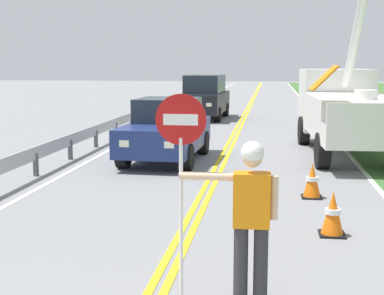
{
  "coord_description": "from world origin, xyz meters",
  "views": [
    {
      "loc": [
        1.27,
        -2.15,
        2.65
      ],
      "look_at": [
        -0.06,
        7.22,
        1.2
      ],
      "focal_mm": 51.45,
      "sensor_mm": 36.0,
      "label": 1
    }
  ],
  "objects_px": {
    "stop_sign_paddle": "(181,151)",
    "traffic_cone_mid": "(312,181)",
    "oncoming_suv_second": "(205,97)",
    "utility_bucket_truck": "(347,106)",
    "flagger_worker": "(251,212)",
    "oncoming_sedan_nearest": "(166,130)",
    "traffic_cone_lead": "(333,214)"
  },
  "relations": [
    {
      "from": "stop_sign_paddle",
      "to": "utility_bucket_truck",
      "type": "xyz_separation_m",
      "value": [
        3.2,
        10.82,
        -0.29
      ]
    },
    {
      "from": "flagger_worker",
      "to": "stop_sign_paddle",
      "type": "distance_m",
      "value": 1.02
    },
    {
      "from": "stop_sign_paddle",
      "to": "traffic_cone_mid",
      "type": "relative_size",
      "value": 3.33
    },
    {
      "from": "oncoming_sedan_nearest",
      "to": "utility_bucket_truck",
      "type": "bearing_deg",
      "value": 21.29
    },
    {
      "from": "flagger_worker",
      "to": "oncoming_sedan_nearest",
      "type": "relative_size",
      "value": 0.44
    },
    {
      "from": "flagger_worker",
      "to": "stop_sign_paddle",
      "type": "bearing_deg",
      "value": -178.96
    },
    {
      "from": "oncoming_sedan_nearest",
      "to": "flagger_worker",
      "type": "bearing_deg",
      "value": -73.52
    },
    {
      "from": "stop_sign_paddle",
      "to": "oncoming_sedan_nearest",
      "type": "distance_m",
      "value": 9.09
    },
    {
      "from": "oncoming_suv_second",
      "to": "traffic_cone_mid",
      "type": "bearing_deg",
      "value": -75.5
    },
    {
      "from": "stop_sign_paddle",
      "to": "oncoming_sedan_nearest",
      "type": "bearing_deg",
      "value": 101.78
    },
    {
      "from": "oncoming_suv_second",
      "to": "traffic_cone_lead",
      "type": "distance_m",
      "value": 18.27
    },
    {
      "from": "flagger_worker",
      "to": "traffic_cone_lead",
      "type": "height_order",
      "value": "flagger_worker"
    },
    {
      "from": "flagger_worker",
      "to": "utility_bucket_truck",
      "type": "xyz_separation_m",
      "value": [
        2.43,
        10.8,
        0.37
      ]
    },
    {
      "from": "flagger_worker",
      "to": "traffic_cone_mid",
      "type": "height_order",
      "value": "flagger_worker"
    },
    {
      "from": "stop_sign_paddle",
      "to": "oncoming_suv_second",
      "type": "xyz_separation_m",
      "value": [
        -2.15,
        20.42,
        -0.65
      ]
    },
    {
      "from": "utility_bucket_truck",
      "to": "stop_sign_paddle",
      "type": "bearing_deg",
      "value": -106.46
    },
    {
      "from": "stop_sign_paddle",
      "to": "utility_bucket_truck",
      "type": "distance_m",
      "value": 11.28
    },
    {
      "from": "oncoming_suv_second",
      "to": "oncoming_sedan_nearest",
      "type": "bearing_deg",
      "value": -88.48
    },
    {
      "from": "utility_bucket_truck",
      "to": "traffic_cone_lead",
      "type": "distance_m",
      "value": 8.35
    },
    {
      "from": "flagger_worker",
      "to": "traffic_cone_mid",
      "type": "bearing_deg",
      "value": 78.25
    },
    {
      "from": "oncoming_suv_second",
      "to": "flagger_worker",
      "type": "bearing_deg",
      "value": -81.85
    },
    {
      "from": "traffic_cone_mid",
      "to": "stop_sign_paddle",
      "type": "bearing_deg",
      "value": -109.77
    },
    {
      "from": "oncoming_suv_second",
      "to": "traffic_cone_mid",
      "type": "distance_m",
      "value": 15.88
    },
    {
      "from": "traffic_cone_lead",
      "to": "utility_bucket_truck",
      "type": "bearing_deg",
      "value": 81.38
    },
    {
      "from": "utility_bucket_truck",
      "to": "oncoming_suv_second",
      "type": "xyz_separation_m",
      "value": [
        -5.35,
        9.6,
        -0.36
      ]
    },
    {
      "from": "flagger_worker",
      "to": "utility_bucket_truck",
      "type": "height_order",
      "value": "utility_bucket_truck"
    },
    {
      "from": "utility_bucket_truck",
      "to": "oncoming_sedan_nearest",
      "type": "relative_size",
      "value": 1.66
    },
    {
      "from": "utility_bucket_truck",
      "to": "traffic_cone_mid",
      "type": "bearing_deg",
      "value": -103.46
    },
    {
      "from": "oncoming_suv_second",
      "to": "traffic_cone_mid",
      "type": "height_order",
      "value": "oncoming_suv_second"
    },
    {
      "from": "utility_bucket_truck",
      "to": "traffic_cone_mid",
      "type": "height_order",
      "value": "utility_bucket_truck"
    },
    {
      "from": "utility_bucket_truck",
      "to": "oncoming_suv_second",
      "type": "distance_m",
      "value": 10.99
    },
    {
      "from": "traffic_cone_mid",
      "to": "oncoming_sedan_nearest",
      "type": "bearing_deg",
      "value": 134.0
    }
  ]
}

